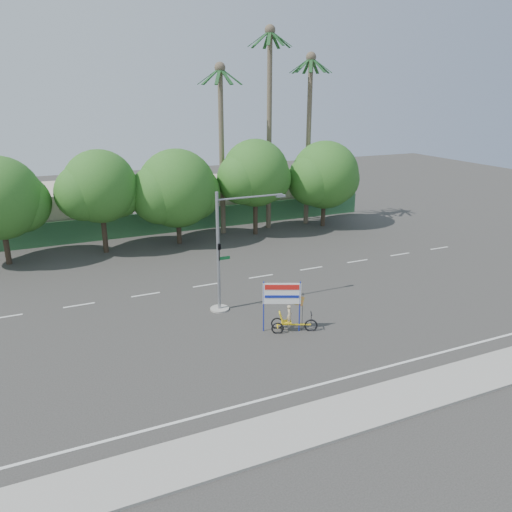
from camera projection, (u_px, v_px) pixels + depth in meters
name	position (u px, v px, depth m)	size (l,w,h in m)	color
ground	(289.00, 330.00, 26.80)	(120.00, 120.00, 0.00)	#33302D
sidewalk_near	(374.00, 406.00, 20.28)	(50.00, 2.40, 0.12)	gray
fence	(179.00, 221.00, 45.13)	(38.00, 0.08, 2.00)	#336B3D
building_left	(57.00, 210.00, 44.86)	(12.00, 8.00, 4.00)	beige
building_right	(242.00, 196.00, 51.85)	(14.00, 8.00, 3.60)	beige
tree_left	(100.00, 189.00, 38.10)	(6.66, 5.60, 8.07)	#473828
tree_center	(176.00, 191.00, 40.59)	(7.62, 6.40, 7.85)	#473828
tree_right	(255.00, 176.00, 43.04)	(6.90, 5.80, 8.36)	#473828
tree_far_right	(324.00, 177.00, 45.92)	(7.38, 6.20, 7.94)	#473828
palm_tall	(269.00, 112.00, 43.48)	(3.73, 3.79, 17.45)	#70604C
palm_mid	(309.00, 123.00, 45.35)	(3.73, 3.79, 15.45)	#70604C
palm_short	(221.00, 132.00, 42.25)	(3.73, 3.79, 14.45)	#70604C
traffic_signal	(224.00, 262.00, 28.49)	(4.72, 1.10, 7.00)	gray
trike_billboard	(287.00, 311.00, 26.35)	(2.71, 1.39, 2.89)	black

